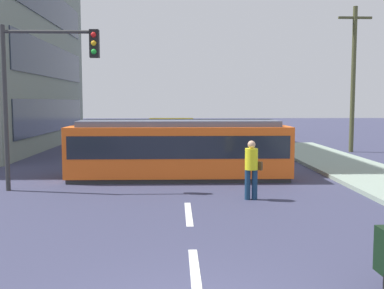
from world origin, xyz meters
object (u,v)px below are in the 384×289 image
at_px(city_bus, 171,134).
at_px(traffic_light_mast, 43,75).
at_px(pedestrian_crossing, 252,166).
at_px(utility_pole_mid, 353,77).
at_px(streetcar_tram, 179,148).

relative_size(city_bus, traffic_light_mast, 1.03).
height_order(city_bus, traffic_light_mast, traffic_light_mast).
bearing_deg(pedestrian_crossing, utility_pole_mid, 58.32).
height_order(traffic_light_mast, utility_pole_mid, utility_pole_mid).
xyz_separation_m(streetcar_tram, utility_pole_mid, (9.45, 8.29, 2.99)).
distance_m(city_bus, utility_pole_mid, 10.32).
xyz_separation_m(city_bus, traffic_light_mast, (-3.76, -10.39, 2.53)).
relative_size(city_bus, pedestrian_crossing, 3.11).
distance_m(traffic_light_mast, utility_pole_mid, 17.20).
height_order(streetcar_tram, city_bus, streetcar_tram).
relative_size(streetcar_tram, traffic_light_mast, 1.53).
bearing_deg(city_bus, streetcar_tram, -87.21).
bearing_deg(traffic_light_mast, city_bus, 70.11).
relative_size(traffic_light_mast, utility_pole_mid, 0.65).
bearing_deg(utility_pole_mid, pedestrian_crossing, -121.68).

